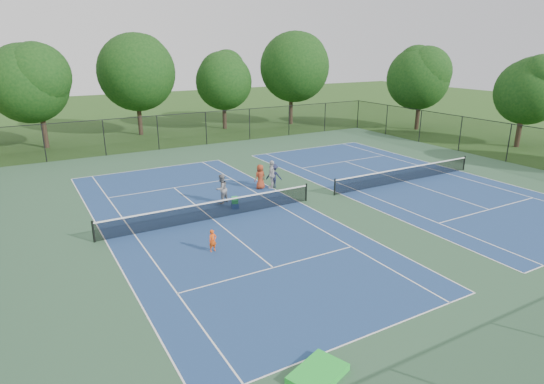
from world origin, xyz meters
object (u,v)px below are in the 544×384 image
bystander_b (274,176)px  bystander_a (272,174)px  tree_back_d (291,64)px  child_player (213,241)px  tree_side_e (422,75)px  ball_hopper (235,200)px  tree_back_b (135,69)px  tree_back_a (36,79)px  tree_back_c (223,78)px  instructor (221,189)px  bystander_c (260,177)px  tree_side_f (526,88)px  ball_crate (235,206)px

bystander_b → bystander_a: bearing=39.1°
tree_back_d → child_player: 35.63m
tree_side_e → ball_hopper: size_ratio=23.20×
tree_back_b → bystander_a: bearing=-83.7°
tree_back_a → tree_back_c: (18.00, 1.00, -0.56)m
instructor → bystander_c: bearing=178.1°
tree_side_f → ball_hopper: size_ratio=21.22×
tree_side_f → child_player: tree_side_f is taller
ball_crate → ball_hopper: (0.00, 0.00, 0.34)m
tree_back_a → tree_side_f: (37.00, -21.00, -0.79)m
tree_back_a → tree_back_c: size_ratio=1.09×
ball_crate → tree_side_e: bearing=24.9°
tree_side_e → instructor: (-28.52, -11.87, -4.94)m
bystander_c → tree_back_b: bearing=-92.7°
bystander_b → tree_back_a: bearing=-23.3°
child_player → bystander_a: 9.87m
tree_back_d → bystander_a: 26.00m
tree_side_f → tree_side_e: bearing=95.2°
bystander_b → ball_hopper: 4.55m
tree_side_f → instructor: 29.86m
tree_side_f → ball_hopper: bearing=-175.9°
bystander_a → ball_hopper: 4.44m
ball_crate → tree_back_d: bearing=51.7°
tree_side_e → tree_side_f: size_ratio=1.09×
instructor → ball_hopper: 1.30m
bystander_c → ball_crate: (-3.02, -2.56, -0.64)m
tree_back_d → instructor: size_ratio=5.97×
tree_side_e → ball_hopper: tree_side_e is taller
instructor → bystander_a: 4.17m
child_player → tree_back_a: bearing=93.5°
tree_back_a → ball_hopper: tree_back_a is taller
tree_back_b → instructor: 24.59m
tree_back_c → ball_hopper: size_ratio=21.95×
tree_back_b → tree_back_c: bearing=-6.3°
tree_back_d → ball_hopper: 30.11m
tree_back_a → tree_back_d: size_ratio=0.88×
tree_back_a → bystander_b: bearing=-60.7°
tree_back_b → bystander_a: (2.49, -22.76, -5.68)m
tree_back_d → ball_crate: size_ratio=28.25×
tree_back_c → tree_back_d: 8.17m
tree_back_c → tree_side_f: bearing=-49.2°
tree_back_a → instructor: tree_back_a is taller
child_player → bystander_c: (6.29, 7.15, 0.28)m
instructor → ball_crate: size_ratio=4.73×
tree_back_c → bystander_b: tree_back_c is taller
instructor → tree_back_d: bearing=-154.4°
bystander_a → instructor: bearing=-28.7°
tree_back_b → ball_crate: 25.93m
tree_back_a → tree_side_e: tree_back_a is taller
bystander_c → ball_hopper: 3.97m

